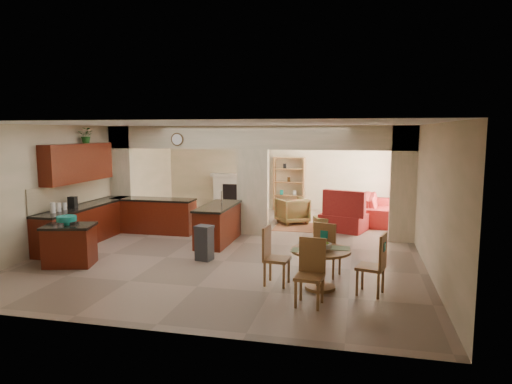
% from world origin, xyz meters
% --- Properties ---
extents(floor, '(10.00, 10.00, 0.00)m').
position_xyz_m(floor, '(0.00, 0.00, 0.00)').
color(floor, gray).
rests_on(floor, ground).
extents(ceiling, '(10.00, 10.00, 0.00)m').
position_xyz_m(ceiling, '(0.00, 0.00, 2.80)').
color(ceiling, white).
rests_on(ceiling, wall_back).
extents(wall_back, '(8.00, 0.00, 8.00)m').
position_xyz_m(wall_back, '(0.00, 5.00, 1.40)').
color(wall_back, beige).
rests_on(wall_back, floor).
extents(wall_front, '(8.00, 0.00, 8.00)m').
position_xyz_m(wall_front, '(0.00, -5.00, 1.40)').
color(wall_front, beige).
rests_on(wall_front, floor).
extents(wall_left, '(0.00, 10.00, 10.00)m').
position_xyz_m(wall_left, '(-4.00, 0.00, 1.40)').
color(wall_left, beige).
rests_on(wall_left, floor).
extents(wall_right, '(0.00, 10.00, 10.00)m').
position_xyz_m(wall_right, '(4.00, 0.00, 1.40)').
color(wall_right, beige).
rests_on(wall_right, floor).
extents(partition_left_pier, '(0.60, 0.25, 2.80)m').
position_xyz_m(partition_left_pier, '(-3.70, 1.00, 1.40)').
color(partition_left_pier, beige).
rests_on(partition_left_pier, floor).
extents(partition_center_pier, '(0.80, 0.25, 2.20)m').
position_xyz_m(partition_center_pier, '(0.00, 1.00, 1.10)').
color(partition_center_pier, beige).
rests_on(partition_center_pier, floor).
extents(partition_right_pier, '(0.60, 0.25, 2.80)m').
position_xyz_m(partition_right_pier, '(3.70, 1.00, 1.40)').
color(partition_right_pier, beige).
rests_on(partition_right_pier, floor).
extents(partition_header, '(8.00, 0.25, 0.60)m').
position_xyz_m(partition_header, '(0.00, 1.00, 2.50)').
color(partition_header, beige).
rests_on(partition_header, partition_center_pier).
extents(kitchen_counter, '(2.52, 3.29, 1.48)m').
position_xyz_m(kitchen_counter, '(-3.26, -0.25, 0.46)').
color(kitchen_counter, '#481108').
rests_on(kitchen_counter, floor).
extents(upper_cabinets, '(0.35, 2.40, 0.90)m').
position_xyz_m(upper_cabinets, '(-3.82, -0.80, 1.92)').
color(upper_cabinets, '#481108').
rests_on(upper_cabinets, wall_left).
extents(peninsula, '(0.70, 1.85, 0.91)m').
position_xyz_m(peninsula, '(-0.60, -0.11, 0.46)').
color(peninsula, '#481108').
rests_on(peninsula, floor).
extents(wall_clock, '(0.34, 0.03, 0.34)m').
position_xyz_m(wall_clock, '(-2.00, 0.85, 2.45)').
color(wall_clock, '#4E371A').
rests_on(wall_clock, partition_header).
extents(rug, '(1.60, 1.30, 0.01)m').
position_xyz_m(rug, '(1.20, 2.10, 0.01)').
color(rug, '#985837').
rests_on(rug, floor).
extents(fireplace, '(1.60, 0.35, 1.20)m').
position_xyz_m(fireplace, '(-1.60, 4.83, 0.61)').
color(fireplace, beige).
rests_on(fireplace, floor).
extents(shelving_unit, '(1.00, 0.32, 1.80)m').
position_xyz_m(shelving_unit, '(0.35, 4.82, 0.90)').
color(shelving_unit, brown).
rests_on(shelving_unit, floor).
extents(window_a, '(0.02, 0.90, 1.90)m').
position_xyz_m(window_a, '(3.97, 2.30, 1.20)').
color(window_a, white).
rests_on(window_a, wall_right).
extents(window_b, '(0.02, 0.90, 1.90)m').
position_xyz_m(window_b, '(3.97, 4.00, 1.20)').
color(window_b, white).
rests_on(window_b, wall_right).
extents(glazed_door, '(0.02, 0.70, 2.10)m').
position_xyz_m(glazed_door, '(3.97, 3.15, 1.05)').
color(glazed_door, white).
rests_on(glazed_door, wall_right).
extents(drape_a_left, '(0.10, 0.28, 2.30)m').
position_xyz_m(drape_a_left, '(3.93, 1.70, 1.20)').
color(drape_a_left, '#3C1918').
rests_on(drape_a_left, wall_right).
extents(drape_a_right, '(0.10, 0.28, 2.30)m').
position_xyz_m(drape_a_right, '(3.93, 2.90, 1.20)').
color(drape_a_right, '#3C1918').
rests_on(drape_a_right, wall_right).
extents(drape_b_left, '(0.10, 0.28, 2.30)m').
position_xyz_m(drape_b_left, '(3.93, 3.40, 1.20)').
color(drape_b_left, '#3C1918').
rests_on(drape_b_left, wall_right).
extents(drape_b_right, '(0.10, 0.28, 2.30)m').
position_xyz_m(drape_b_right, '(3.93, 4.60, 1.20)').
color(drape_b_right, '#3C1918').
rests_on(drape_b_right, wall_right).
extents(ceiling_fan, '(1.00, 1.00, 0.10)m').
position_xyz_m(ceiling_fan, '(1.50, 3.00, 2.56)').
color(ceiling_fan, white).
rests_on(ceiling_fan, ceiling).
extents(kitchen_island, '(1.09, 0.90, 0.82)m').
position_xyz_m(kitchen_island, '(-2.91, -2.57, 0.41)').
color(kitchen_island, '#481108').
rests_on(kitchen_island, floor).
extents(teal_bowl, '(0.38, 0.38, 0.18)m').
position_xyz_m(teal_bowl, '(-2.93, -2.59, 0.91)').
color(teal_bowl, '#128073').
rests_on(teal_bowl, kitchen_island).
extents(trash_can, '(0.37, 0.33, 0.67)m').
position_xyz_m(trash_can, '(-0.42, -1.61, 0.34)').
color(trash_can, '#2A2A2C').
rests_on(trash_can, floor).
extents(dining_table, '(1.01, 1.01, 0.69)m').
position_xyz_m(dining_table, '(2.08, -2.84, 0.47)').
color(dining_table, brown).
rests_on(dining_table, floor).
extents(fruit_bowl, '(0.27, 0.27, 0.14)m').
position_xyz_m(fruit_bowl, '(2.13, -2.92, 0.76)').
color(fruit_bowl, '#69AC24').
rests_on(fruit_bowl, dining_table).
extents(sofa, '(2.70, 1.21, 0.77)m').
position_xyz_m(sofa, '(3.30, 3.48, 0.39)').
color(sofa, maroon).
rests_on(sofa, floor).
extents(chaise, '(1.36, 1.23, 0.45)m').
position_xyz_m(chaise, '(2.30, 1.97, 0.23)').
color(chaise, maroon).
rests_on(chaise, floor).
extents(armchair, '(1.12, 1.13, 0.75)m').
position_xyz_m(armchair, '(0.79, 2.59, 0.37)').
color(armchair, maroon).
rests_on(armchair, floor).
extents(ottoman, '(0.63, 0.63, 0.37)m').
position_xyz_m(ottoman, '(1.78, 1.83, 0.18)').
color(ottoman, maroon).
rests_on(ottoman, floor).
extents(plant, '(0.38, 0.34, 0.38)m').
position_xyz_m(plant, '(-3.82, -0.42, 2.56)').
color(plant, '#205215').
rests_on(plant, upper_cabinets).
extents(chair_north, '(0.53, 0.53, 1.02)m').
position_xyz_m(chair_north, '(2.13, -2.17, 0.55)').
color(chair_north, brown).
rests_on(chair_north, floor).
extents(chair_east, '(0.51, 0.51, 1.02)m').
position_xyz_m(chair_east, '(2.98, -2.93, 0.55)').
color(chair_east, brown).
rests_on(chair_east, floor).
extents(chair_south, '(0.46, 0.46, 1.02)m').
position_xyz_m(chair_south, '(1.99, -3.55, 0.55)').
color(chair_south, brown).
rests_on(chair_south, floor).
extents(chair_west, '(0.46, 0.46, 1.02)m').
position_xyz_m(chair_west, '(1.24, -2.77, 0.55)').
color(chair_west, brown).
rests_on(chair_west, floor).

